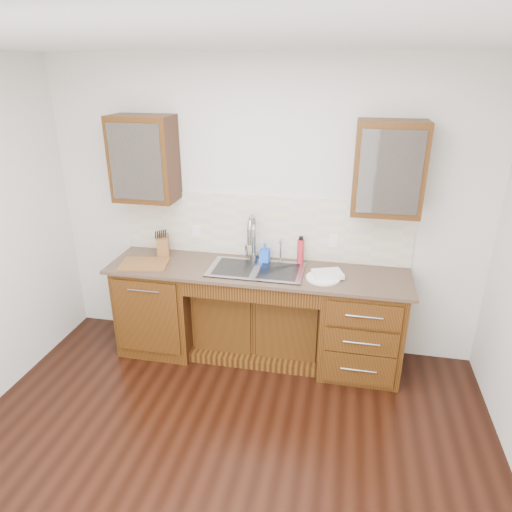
% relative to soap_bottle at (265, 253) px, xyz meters
% --- Properties ---
extents(ground, '(4.00, 3.50, 0.10)m').
position_rel_soap_bottle_xyz_m(ground, '(-0.04, -1.60, -1.05)').
color(ground, black).
extents(ceiling, '(4.00, 3.50, 0.10)m').
position_rel_soap_bottle_xyz_m(ceiling, '(-0.04, -1.60, 1.75)').
color(ceiling, white).
rests_on(ceiling, wall_back).
extents(wall_back, '(4.00, 0.10, 2.70)m').
position_rel_soap_bottle_xyz_m(wall_back, '(-0.04, 0.20, 0.35)').
color(wall_back, silver).
rests_on(wall_back, ground).
extents(base_cabinet_left, '(0.70, 0.62, 0.88)m').
position_rel_soap_bottle_xyz_m(base_cabinet_left, '(-0.99, -0.16, -0.56)').
color(base_cabinet_left, '#593014').
rests_on(base_cabinet_left, ground).
extents(base_cabinet_center, '(1.20, 0.44, 0.70)m').
position_rel_soap_bottle_xyz_m(base_cabinet_center, '(-0.04, -0.07, -0.65)').
color(base_cabinet_center, '#593014').
rests_on(base_cabinet_center, ground).
extents(base_cabinet_right, '(0.70, 0.62, 0.88)m').
position_rel_soap_bottle_xyz_m(base_cabinet_right, '(0.91, -0.16, -0.56)').
color(base_cabinet_right, '#593014').
rests_on(base_cabinet_right, ground).
extents(countertop, '(2.70, 0.65, 0.03)m').
position_rel_soap_bottle_xyz_m(countertop, '(-0.04, -0.17, -0.11)').
color(countertop, '#84705B').
rests_on(countertop, base_cabinet_left).
extents(backsplash, '(2.70, 0.02, 0.59)m').
position_rel_soap_bottle_xyz_m(backsplash, '(-0.04, 0.14, 0.20)').
color(backsplash, beige).
rests_on(backsplash, wall_back).
extents(sink, '(0.84, 0.46, 0.19)m').
position_rel_soap_bottle_xyz_m(sink, '(-0.04, -0.19, -0.18)').
color(sink, '#9E9EA5').
rests_on(sink, countertop).
extents(faucet, '(0.04, 0.04, 0.40)m').
position_rel_soap_bottle_xyz_m(faucet, '(-0.11, 0.04, 0.11)').
color(faucet, '#999993').
rests_on(faucet, countertop).
extents(filter_tap, '(0.02, 0.02, 0.24)m').
position_rel_soap_bottle_xyz_m(filter_tap, '(0.14, 0.05, 0.03)').
color(filter_tap, '#999993').
rests_on(filter_tap, countertop).
extents(upper_cabinet_left, '(0.55, 0.34, 0.75)m').
position_rel_soap_bottle_xyz_m(upper_cabinet_left, '(-1.09, -0.02, 0.82)').
color(upper_cabinet_left, '#593014').
rests_on(upper_cabinet_left, wall_back).
extents(upper_cabinet_right, '(0.55, 0.34, 0.75)m').
position_rel_soap_bottle_xyz_m(upper_cabinet_right, '(1.01, -0.02, 0.82)').
color(upper_cabinet_right, '#593014').
rests_on(upper_cabinet_right, wall_back).
extents(outlet_left, '(0.08, 0.01, 0.12)m').
position_rel_soap_bottle_xyz_m(outlet_left, '(-0.69, 0.13, 0.12)').
color(outlet_left, white).
rests_on(outlet_left, backsplash).
extents(outlet_right, '(0.08, 0.01, 0.12)m').
position_rel_soap_bottle_xyz_m(outlet_right, '(0.61, 0.13, 0.12)').
color(outlet_right, white).
rests_on(outlet_right, backsplash).
extents(soap_bottle, '(0.09, 0.09, 0.19)m').
position_rel_soap_bottle_xyz_m(soap_bottle, '(0.00, 0.00, 0.00)').
color(soap_bottle, blue).
rests_on(soap_bottle, countertop).
extents(water_bottle, '(0.07, 0.07, 0.23)m').
position_rel_soap_bottle_xyz_m(water_bottle, '(0.32, 0.04, 0.02)').
color(water_bottle, '#B52431').
rests_on(water_bottle, countertop).
extents(plate, '(0.38, 0.38, 0.02)m').
position_rel_soap_bottle_xyz_m(plate, '(0.55, -0.25, -0.09)').
color(plate, white).
rests_on(plate, countertop).
extents(dish_towel, '(0.29, 0.25, 0.04)m').
position_rel_soap_bottle_xyz_m(dish_towel, '(0.59, -0.22, -0.06)').
color(dish_towel, white).
rests_on(dish_towel, plate).
extents(knife_block, '(0.16, 0.20, 0.19)m').
position_rel_soap_bottle_xyz_m(knife_block, '(-0.98, -0.03, 0.00)').
color(knife_block, olive).
rests_on(knife_block, countertop).
extents(cutting_board, '(0.47, 0.37, 0.02)m').
position_rel_soap_bottle_xyz_m(cutting_board, '(-1.07, -0.28, -0.09)').
color(cutting_board, '#A65F38').
rests_on(cutting_board, countertop).
extents(cup_left_a, '(0.14, 0.14, 0.09)m').
position_rel_soap_bottle_xyz_m(cup_left_a, '(-1.21, -0.02, 0.76)').
color(cup_left_a, white).
rests_on(cup_left_a, upper_cabinet_left).
extents(cup_left_b, '(0.11, 0.11, 0.09)m').
position_rel_soap_bottle_xyz_m(cup_left_b, '(-1.01, -0.02, 0.76)').
color(cup_left_b, white).
rests_on(cup_left_b, upper_cabinet_left).
extents(cup_right_a, '(0.14, 0.14, 0.10)m').
position_rel_soap_bottle_xyz_m(cup_right_a, '(0.93, -0.02, 0.77)').
color(cup_right_a, silver).
rests_on(cup_right_a, upper_cabinet_right).
extents(cup_right_b, '(0.09, 0.09, 0.09)m').
position_rel_soap_bottle_xyz_m(cup_right_b, '(1.12, -0.02, 0.76)').
color(cup_right_b, silver).
rests_on(cup_right_b, upper_cabinet_right).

